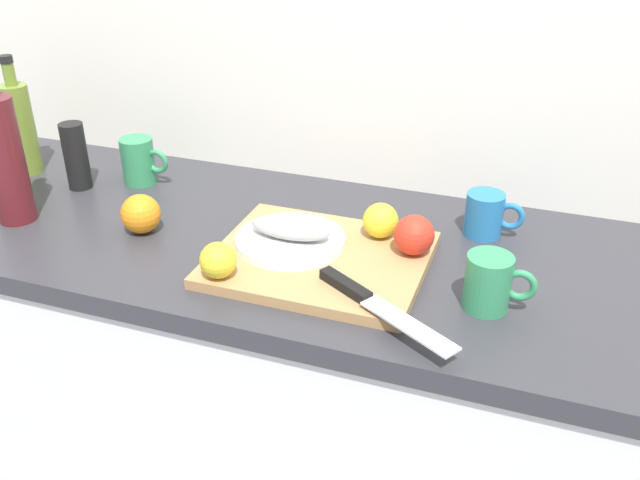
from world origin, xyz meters
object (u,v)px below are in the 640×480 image
at_px(coffee_mug_2, 139,161).
at_px(wine_bottle, 5,157).
at_px(olive_oil_bottle, 21,127).
at_px(coffee_mug_0, 486,214).
at_px(lemon_0, 381,221).
at_px(coffee_mug_1, 490,282).
at_px(chef_knife, 367,299).
at_px(fish_fillet, 290,228).
at_px(white_plate, 291,240).
at_px(cutting_board, 320,259).
at_px(pepper_mill, 76,156).

bearing_deg(coffee_mug_2, wine_bottle, -119.15).
height_order(olive_oil_bottle, coffee_mug_0, olive_oil_bottle).
relative_size(lemon_0, olive_oil_bottle, 0.24).
distance_m(lemon_0, coffee_mug_1, 0.26).
bearing_deg(chef_knife, fish_fillet, 173.93).
height_order(olive_oil_bottle, wine_bottle, wine_bottle).
bearing_deg(olive_oil_bottle, fish_fillet, -11.94).
bearing_deg(chef_knife, olive_oil_bottle, -166.94).
relative_size(chef_knife, coffee_mug_0, 2.31).
relative_size(white_plate, lemon_0, 3.05).
bearing_deg(olive_oil_bottle, wine_bottle, -55.08).
height_order(chef_knife, coffee_mug_0, coffee_mug_0).
height_order(cutting_board, pepper_mill, pepper_mill).
height_order(coffee_mug_0, pepper_mill, pepper_mill).
bearing_deg(olive_oil_bottle, coffee_mug_0, 2.35).
height_order(chef_knife, coffee_mug_1, coffee_mug_1).
bearing_deg(white_plate, wine_bottle, -174.37).
bearing_deg(wine_bottle, coffee_mug_2, 60.85).
height_order(coffee_mug_0, coffee_mug_1, coffee_mug_1).
xyz_separation_m(olive_oil_bottle, coffee_mug_1, (1.09, -0.21, -0.06)).
height_order(cutting_board, chef_knife, chef_knife).
bearing_deg(white_plate, lemon_0, 29.53).
distance_m(chef_knife, olive_oil_bottle, 0.96).
bearing_deg(coffee_mug_1, cutting_board, 172.73).
bearing_deg(chef_knife, wine_bottle, -155.40).
relative_size(cutting_board, chef_knife, 1.44).
distance_m(chef_knife, lemon_0, 0.23).
xyz_separation_m(white_plate, coffee_mug_2, (-0.44, 0.19, 0.03)).
relative_size(cutting_board, white_plate, 1.86).
bearing_deg(white_plate, fish_fillet, 0.00).
bearing_deg(lemon_0, cutting_board, -128.92).
relative_size(coffee_mug_0, pepper_mill, 0.76).
xyz_separation_m(coffee_mug_0, coffee_mug_2, (-0.77, -0.01, 0.01)).
height_order(chef_knife, coffee_mug_2, coffee_mug_2).
relative_size(white_plate, fish_fillet, 1.33).
height_order(lemon_0, coffee_mug_1, coffee_mug_1).
height_order(fish_fillet, pepper_mill, pepper_mill).
distance_m(chef_knife, coffee_mug_2, 0.71).
bearing_deg(fish_fillet, lemon_0, 29.53).
bearing_deg(pepper_mill, lemon_0, -2.88).
distance_m(cutting_board, coffee_mug_1, 0.31).
height_order(fish_fillet, chef_knife, fish_fillet).
xyz_separation_m(olive_oil_bottle, wine_bottle, (0.15, -0.21, 0.02)).
bearing_deg(chef_knife, coffee_mug_2, -176.70).
xyz_separation_m(chef_knife, coffee_mug_1, (0.18, 0.09, 0.02)).
distance_m(fish_fillet, wine_bottle, 0.59).
bearing_deg(chef_knife, lemon_0, 131.29).
xyz_separation_m(wine_bottle, pepper_mill, (0.02, 0.18, -0.06)).
relative_size(white_plate, wine_bottle, 0.60).
height_order(white_plate, coffee_mug_2, coffee_mug_2).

